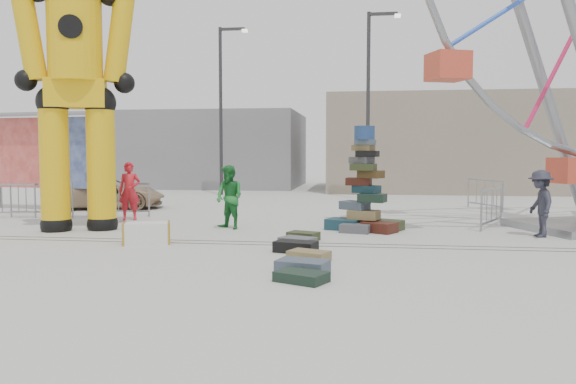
# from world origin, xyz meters

# --- Properties ---
(ground) EXTENTS (90.00, 90.00, 0.00)m
(ground) POSITION_xyz_m (0.00, 0.00, 0.00)
(ground) COLOR #9E9E99
(ground) RESTS_ON ground
(track_line_near) EXTENTS (40.00, 0.04, 0.01)m
(track_line_near) POSITION_xyz_m (0.00, 0.60, 0.00)
(track_line_near) COLOR #47443F
(track_line_near) RESTS_ON ground
(track_line_far) EXTENTS (40.00, 0.04, 0.01)m
(track_line_far) POSITION_xyz_m (0.00, 1.00, 0.00)
(track_line_far) COLOR #47443F
(track_line_far) RESTS_ON ground
(building_right) EXTENTS (12.00, 8.00, 5.00)m
(building_right) POSITION_xyz_m (7.00, 20.00, 2.50)
(building_right) COLOR gray
(building_right) RESTS_ON ground
(building_left) EXTENTS (10.00, 8.00, 4.40)m
(building_left) POSITION_xyz_m (-6.00, 22.00, 2.20)
(building_left) COLOR gray
(building_left) RESTS_ON ground
(lamp_post_right) EXTENTS (1.41, 0.25, 8.00)m
(lamp_post_right) POSITION_xyz_m (3.09, 13.00, 4.48)
(lamp_post_right) COLOR #2D2D30
(lamp_post_right) RESTS_ON ground
(lamp_post_left) EXTENTS (1.41, 0.25, 8.00)m
(lamp_post_left) POSITION_xyz_m (-3.91, 15.00, 4.48)
(lamp_post_left) COLOR #2D2D30
(lamp_post_left) RESTS_ON ground
(suitcase_tower) EXTENTS (2.14, 1.77, 2.73)m
(suitcase_tower) POSITION_xyz_m (2.86, 3.33, 0.76)
(suitcase_tower) COLOR #173946
(suitcase_tower) RESTS_ON ground
(crash_test_dummy) EXTENTS (3.05, 1.56, 7.76)m
(crash_test_dummy) POSITION_xyz_m (-4.55, 2.27, 4.09)
(crash_test_dummy) COLOR black
(crash_test_dummy) RESTS_ON ground
(banner_scaffold) EXTENTS (4.81, 1.36, 3.44)m
(banner_scaffold) POSITION_xyz_m (-8.32, 7.00, 2.58)
(banner_scaffold) COLOR gray
(banner_scaffold) RESTS_ON ground
(steamer_trunk) EXTENTS (1.15, 0.89, 0.47)m
(steamer_trunk) POSITION_xyz_m (-1.96, 0.42, 0.24)
(steamer_trunk) COLOR silver
(steamer_trunk) RESTS_ON ground
(row_case_0) EXTENTS (0.81, 0.67, 0.20)m
(row_case_0) POSITION_xyz_m (1.45, 1.39, 0.10)
(row_case_0) COLOR #2F381C
(row_case_0) RESTS_ON ground
(row_case_1) EXTENTS (0.88, 0.77, 0.18)m
(row_case_1) POSITION_xyz_m (1.40, 0.66, 0.09)
(row_case_1) COLOR #525359
(row_case_1) RESTS_ON ground
(row_case_2) EXTENTS (0.95, 0.70, 0.23)m
(row_case_2) POSITION_xyz_m (1.47, -0.20, 0.12)
(row_case_2) COLOR black
(row_case_2) RESTS_ON ground
(row_case_3) EXTENTS (0.87, 0.72, 0.18)m
(row_case_3) POSITION_xyz_m (1.82, -1.03, 0.09)
(row_case_3) COLOR olive
(row_case_3) RESTS_ON ground
(row_case_4) EXTENTS (0.96, 0.73, 0.22)m
(row_case_4) POSITION_xyz_m (1.81, -2.12, 0.11)
(row_case_4) COLOR #42505E
(row_case_4) RESTS_ON ground
(row_case_5) EXTENTS (0.93, 0.80, 0.16)m
(row_case_5) POSITION_xyz_m (1.87, -2.81, 0.08)
(row_case_5) COLOR black
(row_case_5) RESTS_ON ground
(barricade_dummy_a) EXTENTS (1.98, 0.51, 1.10)m
(barricade_dummy_a) POSITION_xyz_m (-8.31, 4.54, 0.55)
(barricade_dummy_a) COLOR gray
(barricade_dummy_a) RESTS_ON ground
(barricade_dummy_b) EXTENTS (2.00, 0.23, 1.10)m
(barricade_dummy_b) POSITION_xyz_m (-7.18, 4.85, 0.55)
(barricade_dummy_b) COLOR gray
(barricade_dummy_b) RESTS_ON ground
(barricade_dummy_c) EXTENTS (2.00, 0.22, 1.10)m
(barricade_dummy_c) POSITION_xyz_m (-4.93, 5.48, 0.55)
(barricade_dummy_c) COLOR gray
(barricade_dummy_c) RESTS_ON ground
(barricade_wheel_front) EXTENTS (0.99, 1.83, 1.10)m
(barricade_wheel_front) POSITION_xyz_m (6.30, 4.32, 0.55)
(barricade_wheel_front) COLOR gray
(barricade_wheel_front) RESTS_ON ground
(barricade_wheel_back) EXTENTS (0.91, 1.86, 1.10)m
(barricade_wheel_back) POSITION_xyz_m (7.16, 9.36, 0.55)
(barricade_wheel_back) COLOR gray
(barricade_wheel_back) RESTS_ON ground
(pedestrian_red) EXTENTS (0.72, 0.56, 1.76)m
(pedestrian_red) POSITION_xyz_m (-4.16, 4.59, 0.88)
(pedestrian_red) COLOR red
(pedestrian_red) RESTS_ON ground
(pedestrian_green) EXTENTS (1.04, 0.98, 1.70)m
(pedestrian_green) POSITION_xyz_m (-0.71, 3.07, 0.85)
(pedestrian_green) COLOR #1C712B
(pedestrian_green) RESTS_ON ground
(pedestrian_black) EXTENTS (1.14, 0.75, 1.80)m
(pedestrian_black) POSITION_xyz_m (-4.66, 3.93, 0.90)
(pedestrian_black) COLOR black
(pedestrian_black) RESTS_ON ground
(pedestrian_grey) EXTENTS (0.66, 1.08, 1.63)m
(pedestrian_grey) POSITION_xyz_m (7.07, 2.67, 0.81)
(pedestrian_grey) COLOR #252531
(pedestrian_grey) RESTS_ON ground
(parked_suv) EXTENTS (4.37, 2.74, 1.13)m
(parked_suv) POSITION_xyz_m (-6.42, 7.85, 0.56)
(parked_suv) COLOR tan
(parked_suv) RESTS_ON ground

